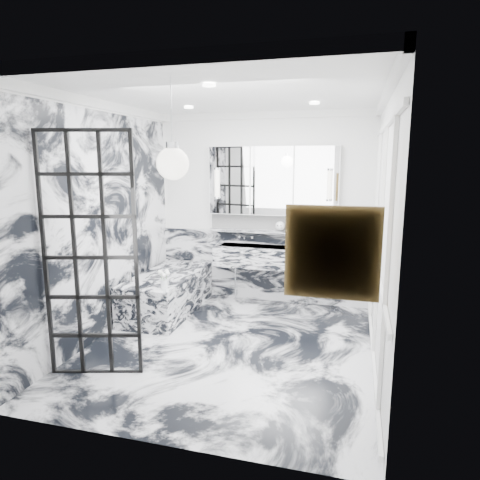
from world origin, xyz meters
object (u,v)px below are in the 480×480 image
(mirror_cabinet, at_px, (273,181))
(bathtub, at_px, (168,293))
(trough_sink, at_px, (269,257))
(crittall_door, at_px, (90,257))

(mirror_cabinet, xyz_separation_m, bathtub, (-1.32, -0.83, -1.54))
(trough_sink, bearing_deg, mirror_cabinet, 90.00)
(trough_sink, distance_m, mirror_cabinet, 1.10)
(trough_sink, relative_size, bathtub, 0.97)
(crittall_door, bearing_deg, trough_sink, 47.90)
(crittall_door, bearing_deg, mirror_cabinet, 49.40)
(crittall_door, bearing_deg, bathtub, 76.71)
(trough_sink, xyz_separation_m, bathtub, (-1.33, -0.66, -0.45))
(crittall_door, xyz_separation_m, bathtub, (-0.06, 1.83, -0.92))
(crittall_door, xyz_separation_m, mirror_cabinet, (1.27, 2.66, 0.63))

